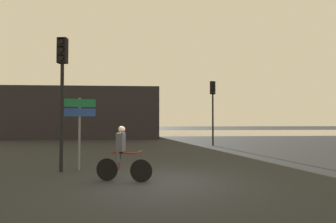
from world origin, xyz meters
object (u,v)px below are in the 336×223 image
(traffic_light_near_left, at_px, (62,79))
(cyclist, at_px, (122,153))
(traffic_light_far_right, at_px, (213,101))
(distant_building, at_px, (80,113))
(direction_sign_post, at_px, (80,120))

(traffic_light_near_left, distance_m, cyclist, 3.68)
(traffic_light_far_right, relative_size, traffic_light_near_left, 0.95)
(traffic_light_near_left, bearing_deg, distant_building, -70.77)
(traffic_light_near_left, height_order, cyclist, traffic_light_near_left)
(cyclist, bearing_deg, traffic_light_far_right, 167.23)
(distant_building, distance_m, cyclist, 19.06)
(traffic_light_far_right, bearing_deg, cyclist, 24.26)
(distant_building, bearing_deg, direction_sign_post, -75.26)
(traffic_light_far_right, xyz_separation_m, traffic_light_near_left, (-7.41, -8.50, 0.15))
(direction_sign_post, xyz_separation_m, cyclist, (1.71, -1.80, -0.97))
(cyclist, bearing_deg, direction_sign_post, -122.28)
(traffic_light_far_right, xyz_separation_m, cyclist, (-5.14, -10.08, -2.28))
(traffic_light_far_right, distance_m, direction_sign_post, 10.82)
(distant_building, relative_size, traffic_light_near_left, 3.24)
(traffic_light_far_right, relative_size, direction_sign_post, 1.72)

